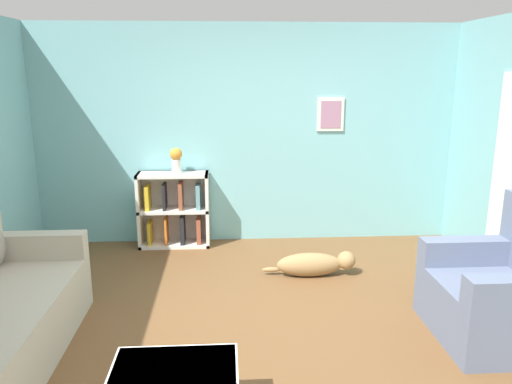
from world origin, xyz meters
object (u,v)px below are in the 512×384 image
Objects in this scene: recliner_chair at (504,292)px; vase at (176,159)px; dog at (315,264)px; bookshelf at (175,210)px.

recliner_chair is 3.63× the size of vase.
bookshelf is at bearing 145.73° from dog.
recliner_chair is 3.63m from vase.
vase is (-2.74, 2.28, 0.69)m from recliner_chair.
bookshelf is 2.98× the size of vase.
vase is (0.04, -0.02, 0.63)m from bookshelf.
recliner_chair is (2.78, -2.30, -0.06)m from bookshelf.
dog is at bearing -34.27° from bookshelf.
dog is at bearing -34.50° from vase.
bookshelf is at bearing 140.34° from recliner_chair.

